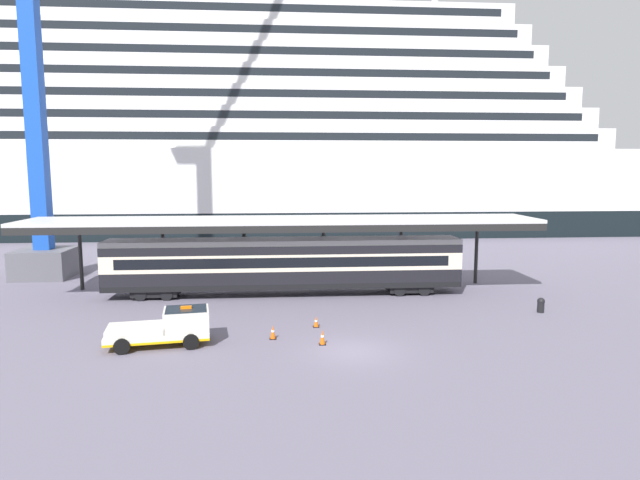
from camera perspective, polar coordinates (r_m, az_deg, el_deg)
name	(u,v)px	position (r m, az deg, el deg)	size (l,w,h in m)	color
ground_plane	(353,351)	(27.96, 3.49, -11.56)	(400.00, 400.00, 0.00)	slate
cruise_ship	(199,138)	(81.80, -12.59, 10.38)	(122.46, 23.14, 41.06)	black
platform_canopy	(284,222)	(39.48, -3.78, 1.88)	(36.80, 5.61, 5.55)	silver
train_carriage	(285,263)	(39.45, -3.73, -2.47)	(25.39, 2.81, 4.11)	black
service_truck	(168,326)	(29.63, -15.63, -8.72)	(5.44, 2.83, 2.02)	silver
traffic_cone_near	(316,322)	(31.84, -0.41, -8.57)	(0.36, 0.36, 0.64)	black
traffic_cone_mid	(273,332)	(29.78, -4.97, -9.60)	(0.36, 0.36, 0.78)	black
traffic_cone_far	(322,337)	(28.78, 0.25, -10.17)	(0.36, 0.36, 0.79)	black
dockside_crane	(39,44)	(51.64, -27.37, 17.83)	(13.39, 4.40, 62.61)	#595960
quay_bollard	(541,304)	(37.67, 22.15, -6.28)	(0.48, 0.48, 0.96)	black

